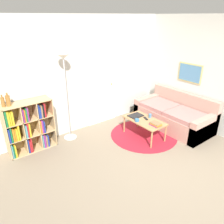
{
  "coord_description": "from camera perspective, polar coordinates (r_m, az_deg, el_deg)",
  "views": [
    {
      "loc": [
        -2.52,
        -1.6,
        2.56
      ],
      "look_at": [
        -0.18,
        1.47,
        0.85
      ],
      "focal_mm": 35.0,
      "sensor_mm": 36.0,
      "label": 1
    }
  ],
  "objects": [
    {
      "name": "coffee_table",
      "position": [
        4.96,
        8.48,
        -2.51
      ],
      "size": [
        0.52,
        0.96,
        0.42
      ],
      "color": "#AD7F51",
      "rests_on": "ground_plane"
    },
    {
      "name": "bookshelf",
      "position": [
        4.67,
        -21.19,
        -3.59
      ],
      "size": [
        0.93,
        0.34,
        1.05
      ],
      "color": "tan",
      "rests_on": "ground_plane"
    },
    {
      "name": "wall_back",
      "position": [
        5.15,
        -6.65,
        9.45
      ],
      "size": [
        7.3,
        0.11,
        2.6
      ],
      "color": "silver",
      "rests_on": "ground_plane"
    },
    {
      "name": "cup",
      "position": [
        5.05,
        9.91,
        -0.97
      ],
      "size": [
        0.07,
        0.07,
        0.09
      ],
      "color": "teal",
      "rests_on": "coffee_table"
    },
    {
      "name": "remote",
      "position": [
        4.99,
        8.8,
        -1.66
      ],
      "size": [
        0.09,
        0.16,
        0.02
      ],
      "color": "black",
      "rests_on": "coffee_table"
    },
    {
      "name": "ground_plane",
      "position": [
        3.93,
        16.06,
        -17.91
      ],
      "size": [
        14.0,
        14.0,
        0.0
      ],
      "primitive_type": "plane",
      "color": "gray"
    },
    {
      "name": "bottle_left",
      "position": [
        4.38,
        -26.64,
        2.39
      ],
      "size": [
        0.07,
        0.07,
        0.22
      ],
      "color": "olive",
      "rests_on": "bookshelf"
    },
    {
      "name": "rug",
      "position": [
        5.19,
        8.25,
        -5.89
      ],
      "size": [
        1.54,
        1.54,
        0.01
      ],
      "color": "maroon",
      "rests_on": "ground_plane"
    },
    {
      "name": "book_stack_on_table",
      "position": [
        4.73,
        11.34,
        -3.09
      ],
      "size": [
        0.17,
        0.23,
        0.06
      ],
      "color": "#7F287A",
      "rests_on": "coffee_table"
    },
    {
      "name": "bottle_middle",
      "position": [
        4.38,
        -25.52,
        2.73
      ],
      "size": [
        0.08,
        0.08,
        0.25
      ],
      "color": "olive",
      "rests_on": "bookshelf"
    },
    {
      "name": "wall_right",
      "position": [
        5.68,
        20.42,
        9.59
      ],
      "size": [
        0.08,
        5.68,
        2.6
      ],
      "color": "silver",
      "rests_on": "ground_plane"
    },
    {
      "name": "couch",
      "position": [
        5.67,
        16.07,
        -0.8
      ],
      "size": [
        0.93,
        1.86,
        0.82
      ],
      "color": "tan",
      "rests_on": "ground_plane"
    },
    {
      "name": "laptop",
      "position": [
        5.09,
        6.2,
        -0.94
      ],
      "size": [
        0.33,
        0.25,
        0.02
      ],
      "color": "black",
      "rests_on": "coffee_table"
    },
    {
      "name": "floor_lamp",
      "position": [
        4.58,
        -12.2,
        9.25
      ],
      "size": [
        0.29,
        0.29,
        1.88
      ],
      "color": "#B7B7BC",
      "rests_on": "ground_plane"
    },
    {
      "name": "bowl",
      "position": [
        4.84,
        6.57,
        -2.14
      ],
      "size": [
        0.1,
        0.1,
        0.05
      ],
      "color": "teal",
      "rests_on": "coffee_table"
    }
  ]
}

